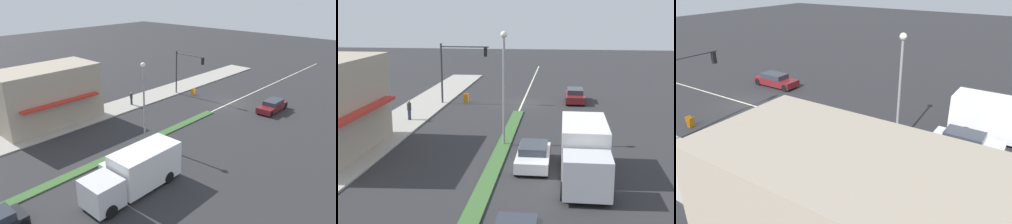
{
  "view_description": "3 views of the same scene",
  "coord_description": "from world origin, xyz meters",
  "views": [
    {
      "loc": [
        -19.93,
        32.98,
        13.51
      ],
      "look_at": [
        1.14,
        9.88,
        1.43
      ],
      "focal_mm": 35.0,
      "sensor_mm": 36.0,
      "label": 1
    },
    {
      "loc": [
        -3.74,
        43.85,
        8.8
      ],
      "look_at": [
        0.25,
        11.07,
        1.54
      ],
      "focal_mm": 50.0,
      "sensor_mm": 36.0,
      "label": 2
    },
    {
      "loc": [
        17.63,
        21.73,
        10.65
      ],
      "look_at": [
        0.07,
        10.28,
        1.65
      ],
      "focal_mm": 35.0,
      "sensor_mm": 36.0,
      "label": 3
    }
  ],
  "objects": [
    {
      "name": "sidewalk_right",
      "position": [
        9.0,
        18.5,
        0.06
      ],
      "size": [
        4.0,
        73.0,
        0.12
      ],
      "primitive_type": "cube",
      "color": "#A8A399",
      "rests_on": "ground"
    },
    {
      "name": "median_strip",
      "position": [
        0.0,
        27.0,
        0.05
      ],
      "size": [
        0.9,
        46.0,
        0.1
      ],
      "primitive_type": "cube",
      "color": "#3D6633",
      "rests_on": "ground"
    },
    {
      "name": "building_corner_store",
      "position": [
        10.76,
        17.75,
        3.02
      ],
      "size": [
        5.76,
        10.21,
        5.8
      ],
      "color": "tan",
      "rests_on": "sidewalk_right"
    },
    {
      "name": "ground_plane",
      "position": [
        0.0,
        18.0,
        0.0
      ],
      "size": [
        160.0,
        160.0,
        0.0
      ],
      "primitive_type": "plane",
      "color": "#2B2B2D"
    },
    {
      "name": "sedan_maroon",
      "position": [
        -5.0,
        -1.2,
        0.63
      ],
      "size": [
        1.77,
        4.53,
        1.29
      ],
      "color": "maroon",
      "rests_on": "ground"
    },
    {
      "name": "traffic_signal_main",
      "position": [
        6.12,
        1.21,
        3.9
      ],
      "size": [
        4.59,
        0.34,
        5.6
      ],
      "color": "#333338",
      "rests_on": "sidewalk_right"
    },
    {
      "name": "street_lamp",
      "position": [
        0.0,
        14.28,
        4.78
      ],
      "size": [
        0.44,
        0.44,
        7.37
      ],
      "color": "gray",
      "rests_on": "median_strip"
    },
    {
      "name": "lane_marking_center",
      "position": [
        0.0,
        0.0,
        0.0
      ],
      "size": [
        0.16,
        60.0,
        0.01
      ],
      "primitive_type": "cube",
      "color": "beige",
      "rests_on": "ground"
    },
    {
      "name": "van_white",
      "position": [
        -2.2,
        18.2,
        0.61
      ],
      "size": [
        1.86,
        4.39,
        1.23
      ],
      "color": "silver",
      "rests_on": "ground"
    },
    {
      "name": "pedestrian",
      "position": [
        8.39,
        8.47,
        0.95
      ],
      "size": [
        0.34,
        0.34,
        1.58
      ],
      "color": "#282D42",
      "rests_on": "sidewalk_right"
    },
    {
      "name": "warning_aframe_sign",
      "position": [
        5.46,
        0.24,
        0.43
      ],
      "size": [
        0.45,
        0.53,
        0.84
      ],
      "color": "orange",
      "rests_on": "ground"
    },
    {
      "name": "delivery_truck",
      "position": [
        -5.0,
        19.9,
        1.47
      ],
      "size": [
        2.44,
        7.5,
        2.87
      ],
      "color": "silver",
      "rests_on": "ground"
    }
  ]
}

